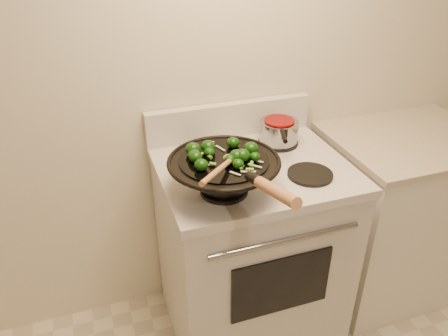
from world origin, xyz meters
name	(u,v)px	position (x,y,z in m)	size (l,w,h in m)	color
stove	(250,249)	(-0.02, 1.17, 0.47)	(0.78, 0.67, 1.08)	silver
counter_unit	(395,214)	(0.82, 1.20, 0.46)	(0.77, 0.62, 0.91)	white
wok	(225,173)	(-0.20, 1.01, 1.00)	(0.41, 0.68, 0.25)	black
stirfry	(222,153)	(-0.20, 1.03, 1.08)	(0.27, 0.27, 0.05)	#0D3408
wooden_spoon	(225,165)	(-0.22, 0.94, 1.09)	(0.23, 0.28, 0.08)	#A66E41
saucepan	(279,131)	(0.16, 1.32, 0.98)	(0.17, 0.27, 0.10)	gray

